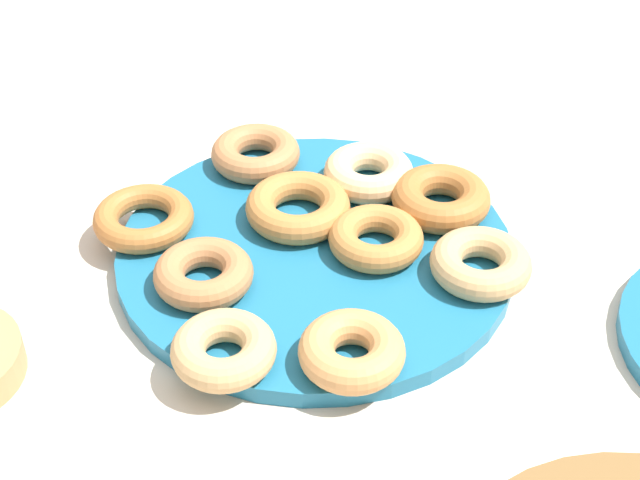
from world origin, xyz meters
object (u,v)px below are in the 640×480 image
at_px(donut_1, 376,238).
at_px(donut_5, 224,350).
at_px(donut_plate, 315,253).
at_px(donut_0, 352,351).
at_px(donut_3, 481,263).
at_px(donut_4, 298,207).
at_px(donut_8, 256,153).
at_px(donut_2, 441,198).
at_px(donut_9, 144,218).
at_px(donut_7, 368,173).
at_px(donut_6, 203,274).

height_order(donut_1, donut_5, donut_5).
height_order(donut_plate, donut_0, donut_0).
xyz_separation_m(donut_3, donut_4, (0.14, -0.10, 0.00)).
bearing_deg(donut_8, donut_2, 148.13).
distance_m(donut_1, donut_9, 0.21).
height_order(donut_2, donut_7, donut_2).
relative_size(donut_plate, donut_0, 4.28).
bearing_deg(donut_0, donut_1, -108.30).
xyz_separation_m(donut_0, donut_1, (-0.04, -0.13, -0.00)).
bearing_deg(donut_5, donut_7, -125.08).
height_order(donut_plate, donut_1, donut_1).
bearing_deg(donut_7, donut_0, 76.50).
bearing_deg(donut_2, donut_5, 38.19).
bearing_deg(donut_4, donut_2, 177.09).
relative_size(donut_plate, donut_6, 4.19).
height_order(donut_0, donut_4, same).
relative_size(donut_5, donut_8, 0.93).
distance_m(donut_0, donut_5, 0.10).
bearing_deg(donut_8, donut_5, 79.68).
distance_m(donut_2, donut_4, 0.13).
xyz_separation_m(donut_plate, donut_8, (0.04, -0.13, 0.02)).
relative_size(donut_0, donut_6, 0.98).
height_order(donut_4, donut_8, same).
relative_size(donut_1, donut_2, 0.92).
bearing_deg(donut_8, donut_0, 99.62).
xyz_separation_m(donut_6, donut_9, (0.05, -0.08, -0.00)).
bearing_deg(donut_0, donut_7, -103.50).
height_order(donut_4, donut_7, same).
distance_m(donut_plate, donut_7, 0.11).
bearing_deg(donut_8, donut_4, 107.81).
bearing_deg(donut_3, donut_6, -4.99).
xyz_separation_m(donut_0, donut_8, (0.05, -0.28, -0.00)).
xyz_separation_m(donut_2, donut_3, (-0.01, 0.09, -0.00)).
xyz_separation_m(donut_3, donut_7, (0.07, -0.14, 0.00)).
distance_m(donut_6, donut_7, 0.20).
distance_m(donut_2, donut_9, 0.27).
bearing_deg(donut_6, donut_5, 96.85).
bearing_deg(donut_7, donut_5, 54.92).
xyz_separation_m(donut_1, donut_4, (0.06, -0.05, 0.00)).
bearing_deg(donut_4, donut_0, 95.35).
bearing_deg(donut_3, donut_7, -64.39).
bearing_deg(donut_7, donut_3, 115.61).
bearing_deg(donut_plate, donut_8, -73.37).
bearing_deg(donut_7, donut_plate, 53.31).
distance_m(donut_5, donut_6, 0.09).
height_order(donut_1, donut_3, donut_3).
distance_m(donut_1, donut_4, 0.08).
xyz_separation_m(donut_6, donut_8, (-0.06, -0.17, 0.00)).
bearing_deg(donut_9, donut_7, -169.81).
bearing_deg(donut_7, donut_6, 37.45).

